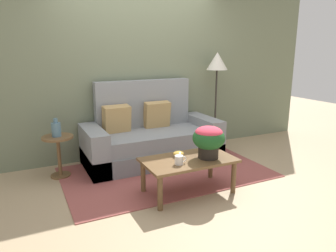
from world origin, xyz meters
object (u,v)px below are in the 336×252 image
at_px(side_table, 59,149).
at_px(snack_bowl, 178,154).
at_px(table_vase, 56,129).
at_px(couch, 151,139).
at_px(coffee_table, 188,164).
at_px(coffee_mug, 179,160).
at_px(floor_lamp, 217,70).
at_px(potted_plant, 209,139).

bearing_deg(side_table, snack_bowl, -40.51).
bearing_deg(table_vase, couch, 2.40).
height_order(coffee_table, snack_bowl, snack_bowl).
height_order(coffee_table, coffee_mug, coffee_mug).
xyz_separation_m(coffee_table, floor_lamp, (1.26, 1.33, 0.94)).
distance_m(floor_lamp, potted_plant, 1.85).
xyz_separation_m(couch, snack_bowl, (-0.10, -1.07, 0.11)).
relative_size(potted_plant, table_vase, 1.57).
bearing_deg(coffee_table, coffee_mug, -149.09).
distance_m(side_table, table_vase, 0.27).
bearing_deg(snack_bowl, coffee_mug, -115.94).
xyz_separation_m(snack_bowl, table_vase, (-1.21, 1.02, 0.19)).
height_order(floor_lamp, potted_plant, floor_lamp).
bearing_deg(couch, coffee_table, -91.46).
bearing_deg(side_table, couch, 1.98).
xyz_separation_m(floor_lamp, snack_bowl, (-1.33, -1.22, -0.84)).
height_order(couch, coffee_table, couch).
height_order(potted_plant, coffee_mug, potted_plant).
xyz_separation_m(coffee_table, side_table, (-1.27, 1.14, 0.02)).
xyz_separation_m(floor_lamp, coffee_mug, (-1.43, -1.43, -0.83)).
distance_m(side_table, snack_bowl, 1.58).
bearing_deg(coffee_mug, coffee_table, 30.91).
height_order(coffee_table, floor_lamp, floor_lamp).
bearing_deg(potted_plant, coffee_mug, -173.94).
distance_m(coffee_mug, table_vase, 1.67).
height_order(couch, snack_bowl, couch).
height_order(potted_plant, snack_bowl, potted_plant).
distance_m(potted_plant, table_vase, 1.92).
bearing_deg(coffee_mug, snack_bowl, 64.06).
height_order(snack_bowl, table_vase, table_vase).
bearing_deg(couch, snack_bowl, -95.32).
relative_size(coffee_mug, table_vase, 0.59).
xyz_separation_m(couch, table_vase, (-1.31, -0.05, 0.31)).
height_order(couch, floor_lamp, floor_lamp).
xyz_separation_m(side_table, floor_lamp, (2.53, 0.19, 0.91)).
bearing_deg(coffee_table, side_table, 138.14).
bearing_deg(floor_lamp, couch, -173.26).
height_order(floor_lamp, snack_bowl, floor_lamp).
height_order(side_table, coffee_mug, side_table).
bearing_deg(snack_bowl, potted_plant, -31.00).
relative_size(floor_lamp, potted_plant, 4.26).
bearing_deg(side_table, potted_plant, -38.83).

